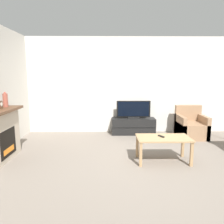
{
  "coord_description": "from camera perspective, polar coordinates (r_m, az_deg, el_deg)",
  "views": [
    {
      "loc": [
        -0.71,
        -3.68,
        1.63
      ],
      "look_at": [
        -0.65,
        0.99,
        0.85
      ],
      "focal_mm": 35.0,
      "sensor_mm": 36.0,
      "label": 1
    }
  ],
  "objects": [
    {
      "name": "remote",
      "position": [
        4.29,
        12.72,
        -6.2
      ],
      "size": [
        0.1,
        0.15,
        0.02
      ],
      "rotation": [
        0.0,
        0.0,
        0.47
      ],
      "color": "black",
      "rests_on": "coffee_table"
    },
    {
      "name": "mantel_vase_right",
      "position": [
        4.92,
        -26.1,
        2.86
      ],
      "size": [
        0.1,
        0.1,
        0.31
      ],
      "color": "#994C3D",
      "rests_on": "fireplace"
    },
    {
      "name": "mantel_clock",
      "position": [
        4.7,
        -27.31,
        1.66
      ],
      "size": [
        0.08,
        0.11,
        0.15
      ],
      "color": "brown",
      "rests_on": "fireplace"
    },
    {
      "name": "wall_back",
      "position": [
        6.32,
        5.71,
        6.89
      ],
      "size": [
        12.0,
        0.06,
        2.7
      ],
      "color": "beige",
      "rests_on": "ground"
    },
    {
      "name": "tv_stand",
      "position": [
        6.2,
        5.56,
        -3.68
      ],
      "size": [
        1.21,
        0.42,
        0.45
      ],
      "color": "black",
      "rests_on": "ground"
    },
    {
      "name": "ground_plane",
      "position": [
        4.09,
        9.58,
        -14.16
      ],
      "size": [
        24.0,
        24.0,
        0.0
      ],
      "primitive_type": "plane",
      "color": "slate"
    },
    {
      "name": "armchair",
      "position": [
        6.21,
        19.9,
        -3.7
      ],
      "size": [
        0.7,
        0.76,
        0.83
      ],
      "color": "#937051",
      "rests_on": "ground"
    },
    {
      "name": "tv",
      "position": [
        6.11,
        5.63,
        0.45
      ],
      "size": [
        0.94,
        0.18,
        0.49
      ],
      "color": "black",
      "rests_on": "tv_stand"
    },
    {
      "name": "coffee_table",
      "position": [
        4.29,
        13.26,
        -7.26
      ],
      "size": [
        1.0,
        0.56,
        0.48
      ],
      "color": "#A37F56",
      "rests_on": "ground"
    }
  ]
}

